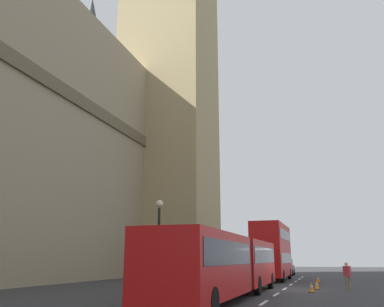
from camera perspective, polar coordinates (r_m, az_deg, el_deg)
The scene contains 11 objects.
ground_plane at distance 27.88m, azimuth 12.61°, elevation -17.94°, with size 160.00×160.00×0.00m, color #333335.
lane_centre_marking at distance 30.85m, azimuth 13.19°, elevation -17.53°, with size 34.40×0.16×0.01m.
clock_tower at distance 62.60m, azimuth -2.94°, elevation 19.66°, with size 12.56×12.56×70.29m.
articulated_bus at distance 21.43m, azimuth 4.95°, elevation -14.70°, with size 17.68×2.54×2.90m.
double_decker_bus at distance 38.93m, azimuth 11.06°, elevation -12.92°, with size 9.87×2.54×4.90m.
sedan_lead at distance 51.32m, azimuth 12.82°, elevation -15.14°, with size 4.40×1.86×1.85m.
traffic_cone_west at distance 25.83m, azimuth 16.22°, elevation -17.40°, with size 0.36×0.36×0.58m.
traffic_cone_middle at distance 28.51m, azimuth 16.95°, elevation -17.02°, with size 0.36×0.36×0.58m.
traffic_cone_east at distance 36.04m, azimuth 17.10°, elevation -16.34°, with size 0.36×0.36×0.58m.
street_lamp at distance 24.55m, azimuth -4.64°, elevation -11.61°, with size 0.44×0.44×5.27m.
pedestrian_near_cones at distance 27.25m, azimuth 20.75°, elevation -15.54°, with size 0.43×0.46×1.69m.
Camera 1 is at (-27.66, -2.91, 1.88)m, focal length 38.45 mm.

